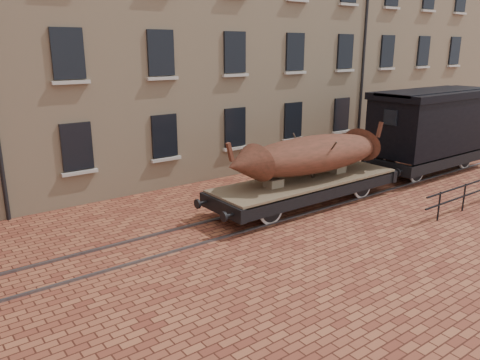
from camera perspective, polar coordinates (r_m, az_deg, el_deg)
ground at (r=17.04m, az=6.61°, el=-3.43°), size 90.00×90.00×0.00m
warehouse_cream at (r=25.85m, az=-3.87°, el=18.94°), size 40.00×10.19×14.00m
rail_track at (r=17.03m, az=6.61°, el=-3.33°), size 30.00×1.52×0.06m
flatcar_wagon at (r=17.19m, az=8.09°, el=-0.53°), size 8.47×2.30×1.28m
iron_boat at (r=17.11m, az=8.91°, el=3.15°), size 7.51×2.23×1.76m
goods_van at (r=23.03m, az=22.42°, el=6.62°), size 7.32×2.67×3.78m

